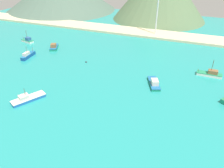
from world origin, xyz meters
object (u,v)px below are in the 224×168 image
object	(u,v)px
fishing_boat_1	(28,98)
fishing_boat_7	(28,55)
fishing_boat_6	(54,47)
radio_tower	(158,6)
fishing_boat_2	(154,83)
fishing_boat_9	(210,74)
buoy_0	(86,62)
fishing_boat_4	(28,40)

from	to	relation	value
fishing_boat_1	fishing_boat_7	distance (m)	35.17
fishing_boat_6	fishing_boat_7	size ratio (longest dim) A/B	0.93
radio_tower	fishing_boat_2	bearing A→B (deg)	-78.09
fishing_boat_7	fishing_boat_9	world-z (taller)	fishing_boat_9
buoy_0	fishing_boat_6	bearing A→B (deg)	159.16
fishing_boat_1	fishing_boat_6	xyz separation A→B (m)	(-18.16, 40.21, 0.19)
fishing_boat_7	buoy_0	size ratio (longest dim) A/B	12.44
fishing_boat_1	fishing_boat_4	distance (m)	56.14
fishing_boat_9	buoy_0	world-z (taller)	fishing_boat_9
fishing_boat_1	buoy_0	xyz separation A→B (m)	(3.60, 31.93, -0.64)
fishing_boat_7	buoy_0	distance (m)	26.69
fishing_boat_4	fishing_boat_2	bearing A→B (deg)	-15.16
fishing_boat_2	fishing_boat_7	size ratio (longest dim) A/B	1.09
fishing_boat_6	fishing_boat_9	bearing A→B (deg)	-1.51
fishing_boat_7	radio_tower	bearing A→B (deg)	48.51
fishing_boat_2	fishing_boat_4	bearing A→B (deg)	164.84
fishing_boat_4	fishing_boat_7	size ratio (longest dim) A/B	0.80
fishing_boat_2	buoy_0	bearing A→B (deg)	165.13
fishing_boat_1	radio_tower	distance (m)	82.94
fishing_boat_7	buoy_0	xyz separation A→B (m)	(26.20, 4.98, -0.91)
fishing_boat_1	fishing_boat_7	world-z (taller)	fishing_boat_7
fishing_boat_1	fishing_boat_2	world-z (taller)	fishing_boat_1
fishing_boat_4	radio_tower	world-z (taller)	radio_tower
fishing_boat_4	fishing_boat_6	bearing A→B (deg)	-8.43
fishing_boat_1	buoy_0	size ratio (longest dim) A/B	14.50
fishing_boat_7	fishing_boat_6	bearing A→B (deg)	71.49
fishing_boat_6	buoy_0	xyz separation A→B (m)	(21.76, -8.28, -0.82)
fishing_boat_2	radio_tower	xyz separation A→B (m)	(-11.49, 54.51, 15.06)
fishing_boat_4	fishing_boat_6	world-z (taller)	fishing_boat_4
fishing_boat_1	fishing_boat_6	size ratio (longest dim) A/B	1.25
fishing_boat_2	fishing_boat_6	xyz separation A→B (m)	(-52.46, 16.44, 0.09)
fishing_boat_6	fishing_boat_7	xyz separation A→B (m)	(-4.44, -13.27, 0.08)
fishing_boat_6	fishing_boat_9	xyz separation A→B (m)	(70.34, -1.86, -0.05)
fishing_boat_2	radio_tower	world-z (taller)	radio_tower
fishing_boat_4	fishing_boat_7	xyz separation A→B (m)	(13.62, -15.94, 0.03)
fishing_boat_7	buoy_0	bearing A→B (deg)	10.76
fishing_boat_9	radio_tower	size ratio (longest dim) A/B	0.29
fishing_boat_9	radio_tower	distance (m)	51.80
fishing_boat_6	radio_tower	distance (m)	57.90
fishing_boat_1	fishing_boat_4	xyz separation A→B (m)	(-36.22, 42.89, 0.24)
buoy_0	radio_tower	distance (m)	52.61
fishing_boat_2	buoy_0	distance (m)	31.77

